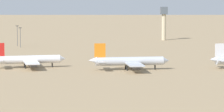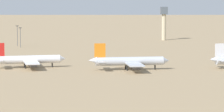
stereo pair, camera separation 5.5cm
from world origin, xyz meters
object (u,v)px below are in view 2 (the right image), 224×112
Objects in this scene: parked_jet_red_2 at (27,60)px; parked_jet_orange_3 at (129,61)px; light_pole_mid at (20,36)px; control_tower at (164,20)px; light_pole_west at (17,34)px.

parked_jet_red_2 is 0.96× the size of parked_jet_orange_3.
light_pole_mid is (-15.12, 106.98, 3.77)m from parked_jet_red_2.
parked_jet_orange_3 is at bearing -22.44° from parked_jet_red_2.
parked_jet_red_2 is at bearing -117.50° from control_tower.
parked_jet_orange_3 is 2.86× the size of light_pole_mid.
light_pole_west is 11.19m from light_pole_mid.
control_tower is 114.23m from light_pole_west.
light_pole_west is (-103.96, -46.80, -7.10)m from control_tower.
parked_jet_orange_3 is (46.80, -9.81, 0.12)m from parked_jet_red_2.
light_pole_west reaches higher than light_pole_mid.
control_tower is (85.65, 164.50, 11.22)m from parked_jet_red_2.
light_pole_west is at bearing 88.24° from parked_jet_red_2.
parked_jet_orange_3 is 2.72× the size of light_pole_west.
parked_jet_red_2 is at bearing -81.96° from light_pole_mid.
control_tower is 1.83× the size of light_pole_west.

